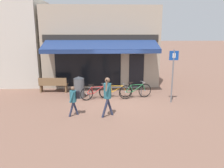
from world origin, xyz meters
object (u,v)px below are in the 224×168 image
park_bench (53,84)px  litter_bin (79,87)px  pedestrian_child (74,97)px  pedestrian_adult (107,93)px  bicycle_orange (115,91)px  bicycle_red (96,93)px  bicycle_green (135,91)px  parking_sign (173,71)px

park_bench → litter_bin: bearing=-32.3°
pedestrian_child → litter_bin: 2.59m
pedestrian_adult → park_bench: 4.93m
bicycle_orange → park_bench: 3.71m
bicycle_red → bicycle_orange: bearing=-4.3°
litter_bin → park_bench: bearing=144.8°
pedestrian_adult → park_bench: size_ratio=1.02×
pedestrian_child → bicycle_red: bearing=-122.2°
bicycle_orange → litter_bin: bearing=172.8°
bicycle_green → pedestrian_adult: 2.99m
litter_bin → bicycle_red: bearing=-20.2°
pedestrian_child → park_bench: pedestrian_child is taller
bicycle_red → pedestrian_child: bearing=-129.0°
bicycle_red → pedestrian_child: 2.44m
litter_bin → park_bench: 1.96m
pedestrian_child → bicycle_green: bearing=-152.5°
pedestrian_child → park_bench: (-1.66, 3.71, -0.32)m
parking_sign → litter_bin: bearing=167.6°
bicycle_red → pedestrian_child: size_ratio=1.29×
park_bench → bicycle_orange: bearing=-16.0°
bicycle_red → pedestrian_adult: (0.54, -2.38, 0.66)m
bicycle_red → bicycle_orange: bicycle_red is taller
bicycle_orange → parking_sign: 3.12m
bicycle_green → parking_sign: 2.20m
bicycle_red → bicycle_green: bicycle_green is taller
pedestrian_child → litter_bin: (-0.06, 2.58, -0.21)m
bicycle_orange → pedestrian_adult: 2.76m
bicycle_red → litter_bin: bearing=141.3°
pedestrian_child → park_bench: bearing=-77.7°
pedestrian_child → bicycle_orange: bearing=-138.2°
bicycle_green → parking_sign: (1.67, -0.81, 1.19)m
pedestrian_child → parking_sign: bearing=-172.9°
bicycle_orange → parking_sign: (2.71, -0.94, 1.23)m
litter_bin → bicycle_green: bearing=-4.1°
bicycle_orange → parking_sign: size_ratio=0.67×
pedestrian_adult → parking_sign: bearing=-163.2°
pedestrian_adult → bicycle_red: bearing=-88.5°
parking_sign → park_bench: bearing=160.9°
pedestrian_adult → bicycle_orange: bearing=-111.3°
bicycle_red → parking_sign: parking_sign is taller
park_bench → parking_sign: bearing=-16.1°
bicycle_green → pedestrian_adult: size_ratio=1.08×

